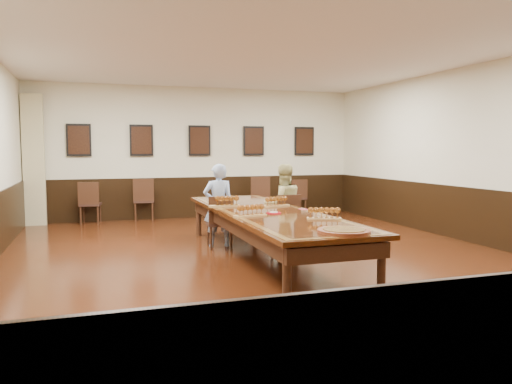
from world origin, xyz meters
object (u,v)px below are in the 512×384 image
object	(u,v)px
person_man	(218,205)
spare_chair_a	(90,203)
person_woman	(283,205)
conference_table	(266,220)
spare_chair_d	(297,197)
spare_chair_b	(144,199)
carved_platter	(344,231)
chair_man	(219,222)
spare_chair_c	(259,197)
chair_woman	(285,220)

from	to	relation	value
person_man	spare_chair_a	bearing A→B (deg)	-54.22
person_woman	conference_table	xyz separation A→B (m)	(-0.66, -0.97, -0.11)
spare_chair_d	person_woman	bearing A→B (deg)	66.35
spare_chair_a	person_woman	xyz separation A→B (m)	(3.25, -3.68, 0.24)
spare_chair_d	conference_table	bearing A→B (deg)	64.57
spare_chair_b	person_woman	bearing A→B (deg)	125.53
spare_chair_d	carved_platter	world-z (taller)	spare_chair_d
chair_man	person_man	size ratio (longest dim) A/B	0.63
spare_chair_b	person_man	distance (m)	3.73
spare_chair_d	chair_man	bearing A→B (deg)	53.26
chair_man	spare_chair_d	size ratio (longest dim) A/B	0.99
spare_chair_c	person_man	world-z (taller)	person_man
spare_chair_b	person_man	bearing A→B (deg)	111.61
spare_chair_a	spare_chair_b	size ratio (longest dim) A/B	0.95
spare_chair_c	conference_table	xyz separation A→B (m)	(-1.40, -4.54, 0.10)
spare_chair_a	spare_chair_d	xyz separation A→B (m)	(5.09, 0.07, -0.03)
spare_chair_d	carved_platter	distance (m)	7.29
person_man	conference_table	bearing A→B (deg)	115.90
person_man	carved_platter	xyz separation A→B (m)	(0.64, -3.36, 0.05)
spare_chair_b	person_man	world-z (taller)	person_man
chair_woman	spare_chair_a	bearing A→B (deg)	-47.68
chair_man	person_woman	size ratio (longest dim) A/B	0.63
spare_chair_a	person_man	xyz separation A→B (m)	(2.12, -3.47, 0.24)
spare_chair_d	person_man	distance (m)	4.63
chair_woman	spare_chair_d	xyz separation A→B (m)	(1.85, 3.85, -0.00)
person_man	conference_table	size ratio (longest dim) A/B	0.29
person_man	person_woman	size ratio (longest dim) A/B	1.01
spare_chair_b	spare_chair_d	xyz separation A→B (m)	(3.89, -0.07, -0.05)
spare_chair_b	conference_table	xyz separation A→B (m)	(1.38, -4.79, 0.11)
spare_chair_a	conference_table	bearing A→B (deg)	128.13
person_man	chair_woman	bearing A→B (deg)	169.24
chair_woman	carved_platter	distance (m)	3.11
chair_man	spare_chair_a	xyz separation A→B (m)	(-2.12, 3.57, 0.03)
chair_woman	spare_chair_d	distance (m)	4.27
spare_chair_c	person_woman	bearing A→B (deg)	85.83
spare_chair_c	person_woman	distance (m)	3.66
chair_man	conference_table	distance (m)	1.19
person_man	spare_chair_b	bearing A→B (deg)	-71.42
spare_chair_b	spare_chair_d	distance (m)	3.89
chair_man	spare_chair_d	xyz separation A→B (m)	(2.98, 3.64, 0.00)
chair_woman	carved_platter	world-z (taller)	chair_woman
spare_chair_c	carved_platter	distance (m)	6.84
spare_chair_b	spare_chair_c	distance (m)	2.79
spare_chair_a	person_man	distance (m)	4.08
spare_chair_c	conference_table	size ratio (longest dim) A/B	0.20
spare_chair_a	chair_man	bearing A→B (deg)	129.69
person_woman	spare_chair_d	bearing A→B (deg)	-114.56
spare_chair_d	spare_chair_c	bearing A→B (deg)	11.62
person_woman	conference_table	size ratio (longest dim) A/B	0.29
chair_woman	person_woman	world-z (taller)	person_woman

